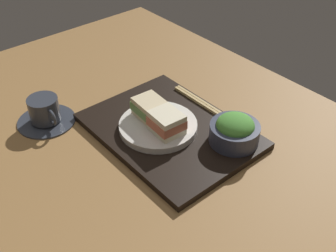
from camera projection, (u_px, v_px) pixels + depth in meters
The scene contains 8 objects.
ground_plane at pixel (152, 153), 100.32cm from camera, with size 140.00×100.00×3.00cm, color olive.
serving_tray at pixel (169, 131), 103.22cm from camera, with size 40.76×30.18×1.71cm, color black.
sandwich_plate at pixel (158, 126), 101.98cm from camera, with size 19.08×19.08×1.68cm, color silver.
sandwich_near at pixel (167, 123), 97.46cm from camera, with size 7.74×7.16×5.12cm.
sandwich_far at pixel (150, 108), 102.47cm from camera, with size 8.22×7.02×4.64cm.
salad_bowl at pixel (235, 130), 96.80cm from camera, with size 11.70×11.70×7.10cm.
chopsticks_pair at pixel (203, 103), 110.38cm from camera, with size 20.80×1.65×0.70cm.
coffee_cup at pixel (45, 113), 105.68cm from camera, with size 14.70×14.70×7.04cm.
Camera 1 is at (-59.75, 45.81, 65.21)cm, focal length 44.89 mm.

